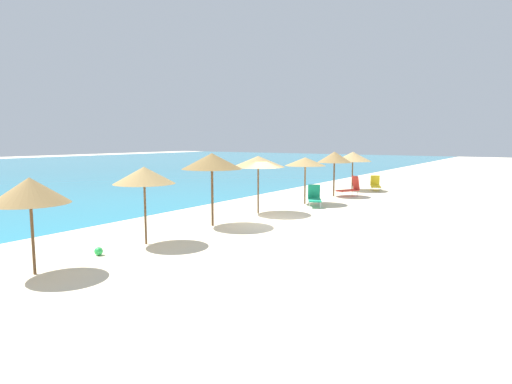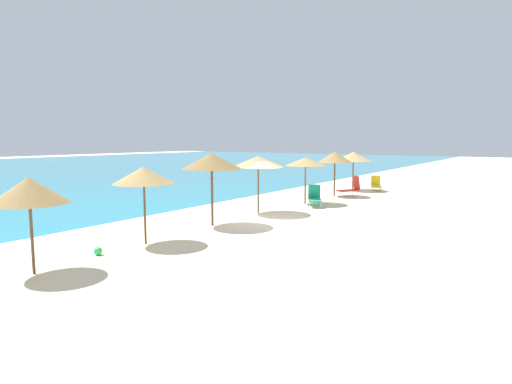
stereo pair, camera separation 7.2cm
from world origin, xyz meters
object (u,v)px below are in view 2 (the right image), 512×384
Objects in this scene: beach_umbrella_3 at (212,161)px; lounge_chair_0 at (315,197)px; beach_umbrella_4 at (258,162)px; beach_umbrella_5 at (306,162)px; beach_umbrella_1 at (29,191)px; lounge_chair_3 at (351,188)px; beach_umbrella_2 at (144,175)px; beach_umbrella_6 at (335,157)px; beach_umbrella_7 at (353,157)px; lounge_chair_2 at (376,185)px; beach_ball at (98,251)px.

lounge_chair_0 is at bearing -8.74° from beach_umbrella_3.
beach_umbrella_5 is at bearing -5.86° from beach_umbrella_4.
lounge_chair_3 is (19.70, -0.86, -1.71)m from beach_umbrella_1.
beach_umbrella_3 is 7.53m from lounge_chair_0.
beach_umbrella_3 is 7.54m from beach_umbrella_5.
beach_umbrella_1 is at bearing -178.15° from beach_umbrella_4.
beach_umbrella_2 is 15.11m from beach_umbrella_6.
beach_umbrella_7 is at bearing -0.96° from beach_umbrella_4.
beach_umbrella_6 is (11.40, -0.31, -0.22)m from beach_umbrella_3.
beach_umbrella_1 is at bearing -178.23° from beach_umbrella_2.
beach_ball is at bearing 63.82° from lounge_chair_2.
beach_umbrella_1 is 23.78m from lounge_chair_2.
beach_umbrella_1 is 3.94m from beach_umbrella_2.
beach_umbrella_2 is 19.88m from lounge_chair_2.
beach_ball is (-9.04, -0.15, -2.35)m from beach_umbrella_4.
beach_umbrella_2 is 0.95× the size of beach_umbrella_6.
beach_umbrella_1 is 19.79m from lounge_chair_3.
beach_umbrella_3 is 1.71× the size of lounge_chair_0.
lounge_chair_0 is at bearing -5.02° from beach_umbrella_2.
beach_umbrella_6 is 5.18m from lounge_chair_2.
beach_umbrella_3 reaches higher than beach_umbrella_5.
lounge_chair_2 is at bearing -4.93° from beach_umbrella_3.
beach_umbrella_4 is 12.78m from lounge_chair_2.
beach_umbrella_6 reaches higher than beach_ball.
beach_umbrella_2 is 15.89m from lounge_chair_3.
beach_umbrella_7 is 10.32× the size of beach_ball.
beach_umbrella_7 is 1.57× the size of lounge_chair_2.
lounge_chair_3 is (4.93, -0.03, 0.05)m from lounge_chair_0.
lounge_chair_2 is 6.58× the size of beach_ball.
lounge_chair_3 is at bearing 63.65° from lounge_chair_2.
beach_umbrella_5 is 4.94m from lounge_chair_3.
beach_umbrella_6 reaches higher than lounge_chair_0.
beach_umbrella_5 is 0.92× the size of beach_umbrella_6.
beach_umbrella_1 reaches higher than lounge_chair_3.
lounge_chair_0 is 1.12× the size of lounge_chair_3.
lounge_chair_3 is at bearing -3.57° from beach_umbrella_2.
beach_umbrella_2 is 11.23m from beach_umbrella_5.
beach_umbrella_1 is 0.93× the size of beach_umbrella_6.
beach_umbrella_3 reaches higher than lounge_chair_3.
beach_umbrella_2 is 3.72m from beach_umbrella_3.
lounge_chair_0 is at bearing 118.80° from lounge_chair_3.
beach_umbrella_6 is 1.04× the size of beach_umbrella_7.
lounge_chair_0 is at bearing -172.76° from beach_umbrella_7.
beach_umbrella_7 is (11.46, -0.19, -0.15)m from beach_umbrella_4.
beach_umbrella_4 is at bearing 1.85° from beach_umbrella_1.
beach_umbrella_1 reaches higher than lounge_chair_0.
beach_umbrella_6 is 2.18m from lounge_chair_3.
beach_umbrella_1 is at bearing 179.81° from beach_umbrella_5.
lounge_chair_2 is (12.52, -1.48, -2.09)m from beach_umbrella_4.
beach_umbrella_6 reaches higher than beach_umbrella_2.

